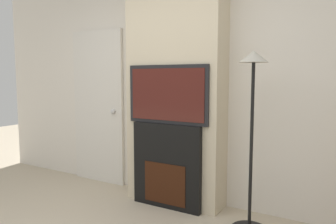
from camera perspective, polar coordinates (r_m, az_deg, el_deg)
wall_back at (r=3.73m, az=2.79°, el=5.42°), size 6.00×0.06×2.70m
chimney_breast at (r=3.56m, az=1.34°, el=5.40°), size 1.09×0.32×2.70m
fireplace at (r=3.55m, az=-0.01°, el=-9.34°), size 0.80×0.15×0.91m
television at (r=3.42m, az=-0.03°, el=3.07°), size 0.94×0.07×0.61m
floor_lamp at (r=2.96m, az=14.46°, el=-0.11°), size 0.32×0.32×1.62m
entry_door at (r=4.43m, az=-12.06°, el=0.83°), size 0.82×0.09×2.00m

